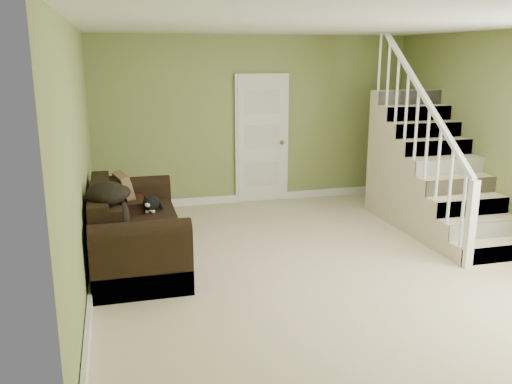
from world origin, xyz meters
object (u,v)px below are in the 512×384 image
sofa (133,232)px  cat (152,204)px  side_table (125,222)px  banana (144,227)px

sofa → cat: 0.46m
side_table → cat: size_ratio=1.63×
sofa → cat: (0.25, 0.31, 0.24)m
cat → banana: bearing=-85.4°
sofa → side_table: size_ratio=2.72×
cat → side_table: bearing=166.3°
sofa → banana: sofa is taller
side_table → sofa: bearing=-82.1°
sofa → cat: sofa is taller
side_table → banana: side_table is taller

